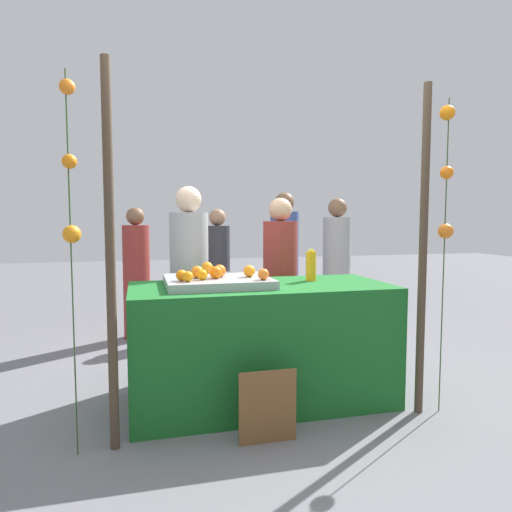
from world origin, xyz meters
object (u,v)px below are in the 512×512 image
orange_0 (202,275)px  orange_1 (188,277)px  stall_counter (261,343)px  vendor_left (190,289)px  chalkboard_sign (267,407)px  vendor_right (280,289)px  juice_bottle (311,266)px

orange_0 → orange_1: size_ratio=1.00×
stall_counter → vendor_left: size_ratio=1.16×
orange_0 → orange_1: same height
stall_counter → orange_1: 0.78m
orange_1 → stall_counter: bearing=14.8°
chalkboard_sign → vendor_right: bearing=69.6°
chalkboard_sign → stall_counter: bearing=78.5°
vendor_right → orange_0: bearing=-135.8°
orange_1 → chalkboard_sign: 0.99m
chalkboard_sign → vendor_right: vendor_right is taller
vendor_left → vendor_right: 0.82m
orange_1 → vendor_right: vendor_right is taller
stall_counter → juice_bottle: bearing=15.0°
orange_0 → vendor_left: 0.79m
stall_counter → orange_1: orange_1 is taller
stall_counter → orange_1: (-0.55, -0.14, 0.54)m
orange_1 → vendor_left: 0.86m
juice_bottle → vendor_right: vendor_right is taller
orange_1 → juice_bottle: 1.02m
orange_0 → vendor_right: vendor_right is taller
juice_bottle → vendor_left: 1.08m
vendor_left → vendor_right: size_ratio=1.06×
juice_bottle → vendor_left: size_ratio=0.15×
vendor_right → chalkboard_sign: bearing=-110.4°
vendor_left → stall_counter: bearing=-56.8°
vendor_left → vendor_right: vendor_left is taller
chalkboard_sign → vendor_left: vendor_left is taller
orange_0 → vendor_left: (-0.01, 0.76, -0.21)m
orange_1 → chalkboard_sign: (0.42, -0.48, -0.76)m
stall_counter → orange_0: (-0.44, -0.07, 0.54)m
stall_counter → chalkboard_sign: bearing=-101.5°
vendor_left → juice_bottle: bearing=-32.8°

